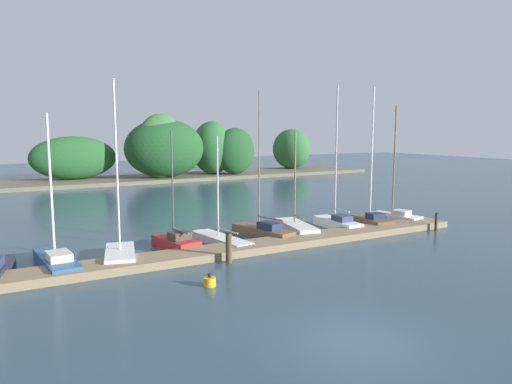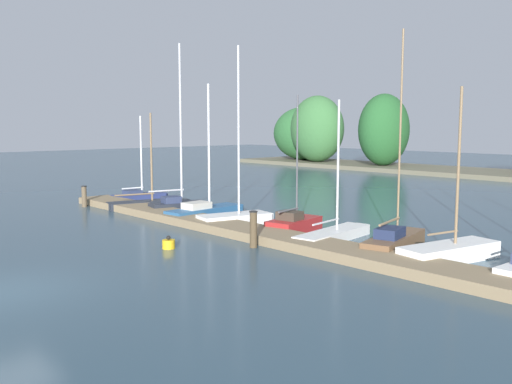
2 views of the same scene
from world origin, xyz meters
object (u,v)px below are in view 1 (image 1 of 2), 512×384
Objects in this scene: sailboat_5 at (175,242)px; sailboat_8 at (295,227)px; sailboat_6 at (219,239)px; sailboat_7 at (262,230)px; mooring_piling_2 at (436,222)px; sailboat_9 at (336,221)px; channel_buoy_0 at (210,281)px; sailboat_3 at (56,259)px; sailboat_10 at (371,219)px; sailboat_4 at (120,253)px; mooring_piling_1 at (229,247)px; sailboat_11 at (394,215)px.

sailboat_8 is (7.05, 0.15, -0.03)m from sailboat_5.
sailboat_7 is at bearing -93.71° from sailboat_6.
sailboat_6 is 5.29× the size of mooring_piling_2.
sailboat_8 is at bearing 89.25° from sailboat_9.
sailboat_5 is 5.85m from channel_buoy_0.
mooring_piling_2 is (19.74, -2.78, 0.16)m from sailboat_3.
sailboat_10 is (7.14, -0.68, 0.05)m from sailboat_7.
sailboat_7 is (7.67, 0.90, 0.03)m from sailboat_4.
sailboat_10 is (9.72, -0.46, 0.16)m from sailboat_6.
sailboat_6 reaches higher than mooring_piling_1.
sailboat_6 is 0.95× the size of sailboat_8.
sailboat_10 reaches higher than channel_buoy_0.
channel_buoy_0 is at bearing -129.20° from mooring_piling_1.
sailboat_9 is 8.07× the size of mooring_piling_2.
sailboat_6 is 0.66× the size of sailboat_9.
sailboat_5 reaches higher than mooring_piling_2.
sailboat_11 is 7.04× the size of mooring_piling_2.
sailboat_11 is 3.11m from mooring_piling_2.
sailboat_4 is 17.35m from mooring_piling_2.
sailboat_10 is at bearing -104.28° from sailboat_5.
sailboat_6 is (7.67, 0.43, -0.09)m from sailboat_3.
sailboat_9 is 1.01× the size of sailboat_10.
mooring_piling_2 is (14.35, -3.33, 0.16)m from sailboat_5.
sailboat_3 is 17.39m from sailboat_10.
sailboat_5 is 14.73m from mooring_piling_2.
sailboat_6 is at bearing 92.94° from sailboat_9.
mooring_piling_1 is 1.32× the size of mooring_piling_2.
sailboat_9 reaches higher than mooring_piling_1.
sailboat_9 is 6.11× the size of mooring_piling_1.
mooring_piling_1 is at bearing -179.58° from mooring_piling_2.
sailboat_8 is at bearing 37.39° from channel_buoy_0.
sailboat_4 reaches higher than sailboat_7.
sailboat_4 is 2.92m from sailboat_5.
sailboat_7 is at bearing -69.98° from sailboat_4.
sailboat_3 is at bearing 84.54° from sailboat_6.
sailboat_11 is at bearing -102.41° from sailboat_5.
sailboat_5 is at bearing 78.28° from sailboat_6.
sailboat_11 is (7.21, -0.37, 0.07)m from sailboat_8.
sailboat_4 is 1.39× the size of sailboat_8.
sailboat_5 reaches higher than sailboat_8.
sailboat_9 is at bearing -81.43° from sailboat_8.
mooring_piling_2 is at bearing -124.14° from sailboat_7.
mooring_piling_1 reaches higher than mooring_piling_2.
sailboat_5 is 12.02m from sailboat_10.
sailboat_7 is at bearing -100.32° from sailboat_5.
sailboat_10 is 13.77m from channel_buoy_0.
sailboat_7 is at bearing 46.53° from channel_buoy_0.
sailboat_3 is 0.77× the size of sailboat_9.
sailboat_7 is 5.74× the size of mooring_piling_1.
sailboat_9 is at bearing -72.98° from sailboat_4.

